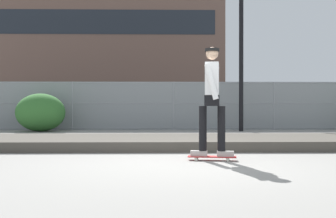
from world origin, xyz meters
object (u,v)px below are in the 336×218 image
Objects in this scene: skateboard at (212,157)px; street_lamp at (241,19)px; shrub_left at (40,112)px; parked_car_mid at (263,108)px; skater at (212,94)px; parked_car_near at (125,108)px.

street_lamp is (2.09, 8.11, 4.00)m from skateboard.
street_lamp reaches higher than shrub_left.
parked_car_mid reaches higher than shrub_left.
skateboard is at bearing -135.00° from skater.
skater reaches higher than parked_car_near.
skater reaches higher than skateboard.
street_lamp is 7.99m from shrub_left.
parked_car_mid is (3.76, 11.66, 0.78)m from skateboard.
shrub_left is (-7.24, -0.01, -3.38)m from street_lamp.
parked_car_mid is 9.60m from shrub_left.
parked_car_mid is (3.76, 11.66, -0.27)m from skater.
skater is 9.61m from shrub_left.
skateboard is 0.45× the size of skater.
skateboard is 9.62m from shrub_left.
skateboard is at bearing -78.40° from parked_car_near.
parked_car_near is at bearing 101.60° from skateboard.
skater is at bearing -57.56° from shrub_left.
skateboard is 0.18× the size of parked_car_near.
street_lamp is at bearing -115.21° from parked_car_mid.
skater is 0.41× the size of parked_car_mid.
shrub_left reaches higher than skateboard.
skateboard is 12.28m from parked_car_mid.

